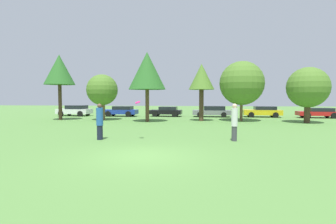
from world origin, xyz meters
TOP-DOWN VIEW (x-y plane):
  - ground_plane at (0.00, 0.00)m, footprint 120.00×120.00m
  - person_thrower at (-3.13, 3.60)m, footprint 0.37×0.37m
  - person_catcher at (4.11, 4.00)m, footprint 0.33×0.33m
  - frisbee at (-1.04, 3.71)m, footprint 0.29×0.27m
  - tree_0 at (-11.87, 15.03)m, footprint 3.05×3.05m
  - tree_1 at (-7.46, 15.29)m, footprint 3.13×3.13m
  - tree_2 at (-2.60, 14.24)m, footprint 3.54×3.54m
  - tree_3 at (2.55, 15.53)m, footprint 2.51×2.51m
  - tree_4 at (6.42, 15.73)m, footprint 4.26×4.26m
  - tree_5 at (12.03, 14.57)m, footprint 3.64×3.64m
  - parked_car_white at (-13.13, 20.72)m, footprint 4.23×2.26m
  - parked_car_blue at (-7.16, 20.71)m, footprint 4.20×2.06m
  - parked_car_black at (-1.59, 21.22)m, footprint 3.94×2.08m
  - parked_car_grey at (3.96, 21.04)m, footprint 4.53×2.13m
  - parked_car_yellow at (9.83, 21.37)m, footprint 4.39×2.17m
  - parked_car_red at (15.81, 20.83)m, footprint 4.40×2.11m

SIDE VIEW (x-z plane):
  - ground_plane at x=0.00m, z-range 0.00..0.00m
  - parked_car_red at x=15.81m, z-range 0.04..1.18m
  - parked_car_black at x=-1.59m, z-range 0.04..1.23m
  - parked_car_blue at x=-7.16m, z-range 0.04..1.28m
  - parked_car_yellow at x=9.83m, z-range 0.04..1.31m
  - parked_car_grey at x=3.96m, z-range 0.03..1.32m
  - parked_car_white at x=-13.13m, z-range 0.04..1.37m
  - person_thrower at x=-3.13m, z-range 0.01..1.99m
  - person_catcher at x=4.11m, z-range 0.03..2.01m
  - frisbee at x=-1.04m, z-range 1.96..2.13m
  - tree_1 at x=-7.46m, z-range 0.72..5.37m
  - tree_5 at x=12.03m, z-range 0.67..5.72m
  - tree_4 at x=6.42m, z-range 0.77..6.59m
  - tree_3 at x=2.55m, z-range 1.44..7.04m
  - tree_2 at x=-2.60m, z-range 1.51..8.13m
  - tree_0 at x=-11.87m, z-range 1.76..8.44m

